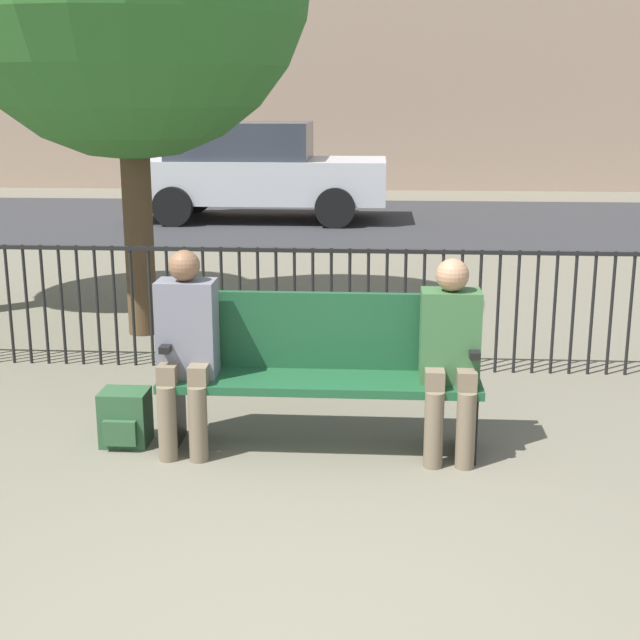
% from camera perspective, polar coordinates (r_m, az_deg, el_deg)
% --- Properties ---
extents(park_bench, '(1.88, 0.45, 0.92)m').
position_cam_1_polar(park_bench, '(5.32, 0.06, -2.94)').
color(park_bench, '#194728').
rests_on(park_bench, ground).
extents(seated_person_0, '(0.34, 0.39, 1.21)m').
position_cam_1_polar(seated_person_0, '(5.26, -8.57, -1.40)').
color(seated_person_0, brown).
rests_on(seated_person_0, ground).
extents(seated_person_1, '(0.34, 0.39, 1.17)m').
position_cam_1_polar(seated_person_1, '(5.16, 8.33, -1.86)').
color(seated_person_1, brown).
rests_on(seated_person_1, ground).
extents(backpack, '(0.28, 0.27, 0.34)m').
position_cam_1_polar(backpack, '(5.55, -12.36, -6.15)').
color(backpack, '#284C2D').
rests_on(backpack, ground).
extents(fence_railing, '(9.01, 0.03, 0.95)m').
position_cam_1_polar(fence_railing, '(6.78, 0.75, 1.37)').
color(fence_railing, black).
rests_on(fence_railing, ground).
extents(street_surface, '(24.00, 6.00, 0.01)m').
position_cam_1_polar(street_surface, '(15.01, 2.49, 6.34)').
color(street_surface, '#2B2B2D').
rests_on(street_surface, ground).
extents(parked_car_0, '(4.20, 1.94, 1.62)m').
position_cam_1_polar(parked_car_0, '(15.14, -4.21, 9.58)').
color(parked_car_0, '#B7B7BC').
rests_on(parked_car_0, ground).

